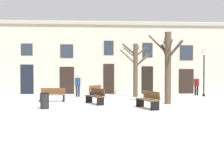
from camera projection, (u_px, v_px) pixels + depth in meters
name	position (u px, v px, depth m)	size (l,w,h in m)	color
ground_plane	(114.00, 103.00, 16.17)	(36.01, 36.01, 0.00)	white
building_facade	(108.00, 57.00, 25.14)	(22.51, 0.60, 6.54)	#BCB29E
tree_near_facade	(136.00, 67.00, 21.19)	(2.47, 1.31, 4.13)	#4C3D2D
tree_left_of_center	(168.00, 64.00, 15.66)	(1.45, 2.43, 4.05)	#4C3D2D
streetlamp	(204.00, 68.00, 21.72)	(0.30, 0.30, 3.68)	black
litter_bin	(45.00, 101.00, 13.33)	(0.44, 0.44, 0.77)	black
bench_facing_shops	(148.00, 99.00, 13.47)	(0.94, 1.87, 0.85)	brown
bench_back_to_back_right	(53.00, 95.00, 17.14)	(1.57, 0.54, 0.85)	brown
bench_near_lamp	(96.00, 91.00, 21.66)	(1.27, 1.72, 0.88)	brown
bench_near_center_tree	(95.00, 96.00, 15.71)	(1.16, 1.95, 0.89)	#51331E
person_crossing_plaza	(78.00, 84.00, 21.43)	(0.43, 0.33, 1.71)	black
person_by_shop_door	(196.00, 85.00, 22.96)	(0.44, 0.40, 1.61)	black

